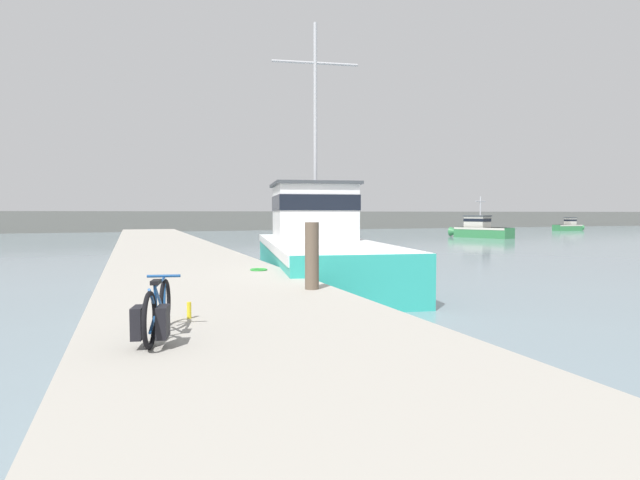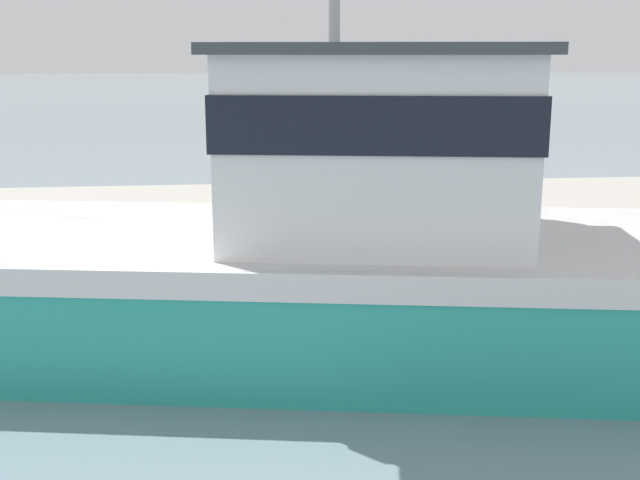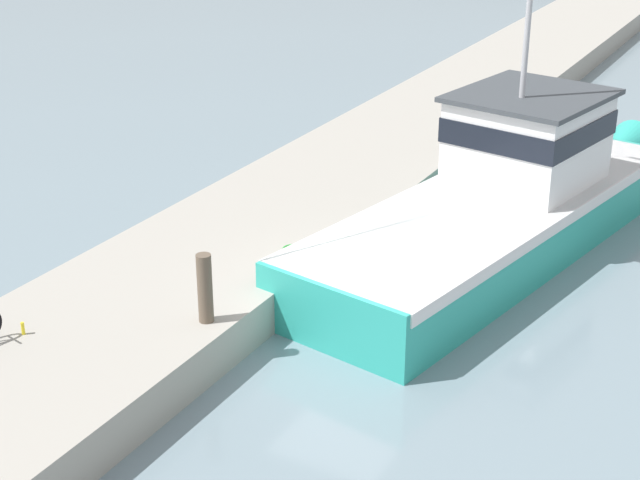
# 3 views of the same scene
# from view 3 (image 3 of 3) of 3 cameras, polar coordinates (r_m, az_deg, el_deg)

# --- Properties ---
(ground_plane) EXTENTS (320.00, 320.00, 0.00)m
(ground_plane) POSITION_cam_3_polar(r_m,az_deg,el_deg) (20.28, 1.47, -5.60)
(ground_plane) COLOR gray
(dock_pier) EXTENTS (4.79, 80.00, 0.92)m
(dock_pier) POSITION_cam_3_polar(r_m,az_deg,el_deg) (21.81, -7.26, -2.25)
(dock_pier) COLOR #A39E93
(dock_pier) RESTS_ON ground_plane
(fishing_boat_main) EXTENTS (6.04, 15.14, 9.82)m
(fishing_boat_main) POSITION_cam_3_polar(r_m,az_deg,el_deg) (24.40, 10.75, 2.47)
(fishing_boat_main) COLOR teal
(fishing_boat_main) RESTS_ON ground_plane
(mooring_post) EXTENTS (0.29, 0.29, 1.40)m
(mooring_post) POSITION_cam_3_polar(r_m,az_deg,el_deg) (18.71, -6.71, -2.81)
(mooring_post) COLOR brown
(mooring_post) RESTS_ON dock_pier
(hose_coil) EXTENTS (0.47, 0.47, 0.04)m
(hose_coil) POSITION_cam_3_polar(r_m,az_deg,el_deg) (21.94, -1.59, -0.52)
(hose_coil) COLOR green
(hose_coil) RESTS_ON dock_pier
(water_bottle_on_curb) EXTENTS (0.07, 0.07, 0.25)m
(water_bottle_on_curb) POSITION_cam_3_polar(r_m,az_deg,el_deg) (19.20, -16.90, -4.94)
(water_bottle_on_curb) COLOR yellow
(water_bottle_on_curb) RESTS_ON dock_pier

